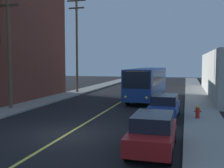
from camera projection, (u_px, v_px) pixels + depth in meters
name	position (u px, v px, depth m)	size (l,w,h in m)	color
ground_plane	(67.00, 134.00, 14.57)	(120.00, 120.00, 0.00)	black
sidewalk_left	(41.00, 102.00, 26.08)	(2.50, 90.00, 0.15)	gray
sidewalk_right	(200.00, 109.00, 22.29)	(2.50, 90.00, 0.15)	gray
lane_stripe_center	(126.00, 99.00, 29.00)	(0.16, 60.00, 0.01)	#D8CC4C
city_bus	(148.00, 82.00, 28.52)	(2.87, 12.21, 3.20)	navy
parked_car_red	(153.00, 132.00, 11.78)	(1.84, 4.41, 1.62)	maroon
parked_car_blue	(165.00, 106.00, 18.65)	(1.94, 4.46, 1.62)	navy
utility_pole_near	(9.00, 42.00, 21.79)	(2.40, 0.28, 9.69)	brown
utility_pole_mid	(77.00, 40.00, 33.95)	(2.40, 0.28, 11.88)	brown
fire_hydrant	(198.00, 112.00, 18.05)	(0.44, 0.26, 0.84)	red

